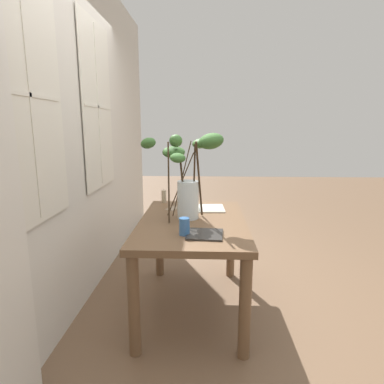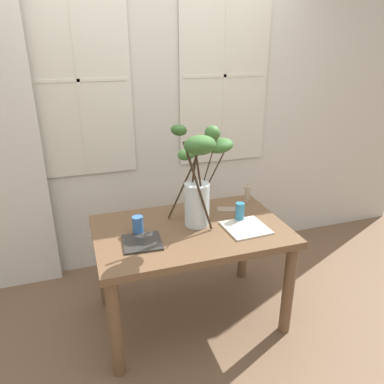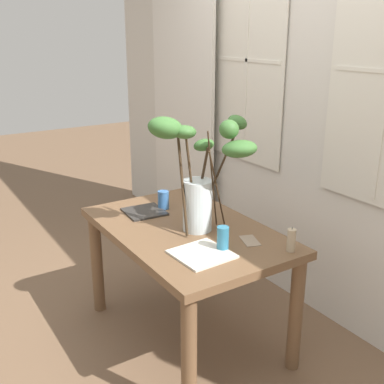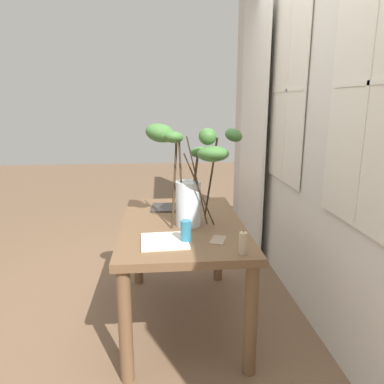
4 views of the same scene
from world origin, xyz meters
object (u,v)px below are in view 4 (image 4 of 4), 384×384
Objects in this scene: drinking_glass_blue_left at (185,201)px; drinking_glass_blue_right at (185,231)px; plate_square_right at (165,241)px; pillar_candle at (243,243)px; dining_table at (182,238)px; vase_with_branches at (189,173)px; plate_square_left at (167,207)px.

drinking_glass_blue_left is 0.71m from drinking_glass_blue_right.
drinking_glass_blue_left is at bearing 166.54° from plate_square_right.
drinking_glass_blue_right is 0.36m from pillar_candle.
plate_square_right is 0.48m from pillar_candle.
dining_table is 0.41m from drinking_glass_blue_right.
pillar_candle is (0.56, 0.30, 0.18)m from dining_table.
vase_with_branches is (0.08, 0.04, 0.48)m from dining_table.
drinking_glass_blue_left is at bearing -179.88° from vase_with_branches.
drinking_glass_blue_left reaches higher than dining_table.
plate_square_left is (-0.71, -0.09, -0.06)m from drinking_glass_blue_right.
drinking_glass_blue_right is 0.14m from plate_square_right.
pillar_candle reaches higher than plate_square_right.
drinking_glass_blue_right is at bearing -3.55° from drinking_glass_blue_left.
dining_table is 10.90× the size of drinking_glass_blue_left.
vase_with_branches is 5.21× the size of drinking_glass_blue_right.
plate_square_right is at bearing -94.98° from drinking_glass_blue_right.
drinking_glass_blue_left reaches higher than plate_square_left.
drinking_glass_blue_right reaches higher than drinking_glass_blue_left.
vase_with_branches reaches higher than plate_square_right.
vase_with_branches is at bearing 147.75° from plate_square_right.
vase_with_branches is at bearing 0.12° from drinking_glass_blue_left.
drinking_glass_blue_left is at bearing 89.53° from plate_square_left.
pillar_candle reaches higher than drinking_glass_blue_right.
dining_table is at bearing 179.68° from drinking_glass_blue_right.
drinking_glass_blue_left is 0.49× the size of plate_square_left.
plate_square_left is (-0.35, -0.10, 0.12)m from dining_table.
plate_square_left is at bearing -156.75° from pillar_candle.
plate_square_left reaches higher than dining_table.
pillar_candle is at bearing 63.24° from plate_square_right.
dining_table is at bearing -6.86° from drinking_glass_blue_left.
drinking_glass_blue_right reaches higher than dining_table.
dining_table is 1.86× the size of vase_with_branches.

